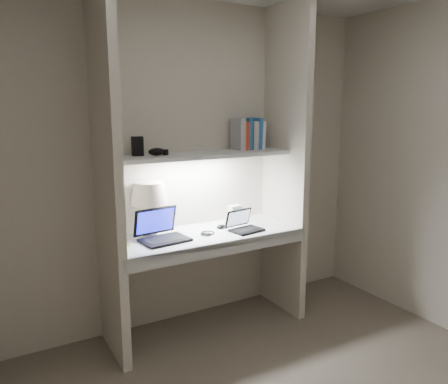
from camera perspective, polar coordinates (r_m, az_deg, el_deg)
back_wall at (r=3.46m, az=-4.46°, el=3.47°), size 3.20×0.01×2.50m
alcove_panel_left at (r=2.96m, az=-15.01°, el=1.81°), size 0.06×0.55×2.50m
alcove_panel_right at (r=3.61m, az=8.00°, el=3.71°), size 0.06×0.55×2.50m
desk at (r=3.33m, az=-2.28°, el=-5.64°), size 1.40×0.55×0.04m
desk_apron at (r=3.12m, az=-0.05°, el=-7.37°), size 1.46×0.03×0.10m
shelf at (r=3.29m, az=-3.13°, el=4.84°), size 1.40×0.36×0.03m
strip_light at (r=3.29m, az=-3.13°, el=4.46°), size 0.60×0.04×0.02m
table_lamp at (r=3.24m, az=-9.71°, el=-0.99°), size 0.27×0.27×0.40m
laptop_main at (r=3.16m, az=-8.20°, el=-5.28°), size 0.36×0.32×0.22m
laptop_netbook at (r=3.37m, az=2.59°, el=-4.41°), size 0.27×0.24×0.16m
speaker at (r=3.58m, az=1.42°, el=-2.89°), size 0.11×0.08×0.15m
mouse at (r=3.42m, az=-0.40°, el=-4.54°), size 0.10×0.08×0.03m
cable_coil at (r=3.29m, az=-2.14°, el=-5.35°), size 0.13×0.13×0.01m
sticky_note at (r=3.10m, az=-12.99°, el=-6.79°), size 0.09×0.09×0.00m
book_row at (r=3.56m, az=3.11°, el=7.51°), size 0.24×0.17×0.25m
shelf_box at (r=3.15m, az=-11.24°, el=5.89°), size 0.09×0.07×0.14m
shelf_gadget at (r=3.14m, az=-8.79°, el=5.23°), size 0.14×0.11×0.05m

